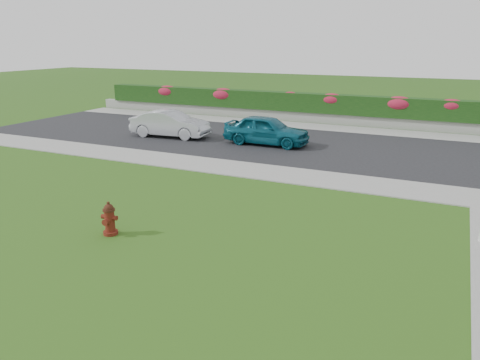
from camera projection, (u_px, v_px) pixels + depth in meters
The scene contains 15 objects.
ground at pixel (135, 290), 9.20m from camera, with size 120.00×120.00×0.00m, color black.
street_far at pixel (227, 138), 23.38m from camera, with size 26.00×8.00×0.04m, color black.
sidewalk_far at pixel (151, 158), 19.44m from camera, with size 24.00×2.00×0.04m, color gray.
sidewalk_beyond at pixel (331, 128), 26.09m from camera, with size 34.00×2.00×0.04m, color gray.
retaining_wall at pixel (337, 119), 27.31m from camera, with size 34.00×0.40×0.60m, color gray.
hedge at pixel (339, 104), 27.16m from camera, with size 32.00×0.90×1.10m, color black.
fire_hydrant at pixel (109, 219), 11.73m from camera, with size 0.45×0.42×0.87m.
sedan_teal at pixel (266, 130), 21.72m from camera, with size 1.60×3.99×1.36m, color #0D5568.
sedan_silver at pixel (170, 124), 23.45m from camera, with size 1.39×3.99×1.32m, color #B5B8BE.
flower_clump_a at pixel (167, 91), 31.76m from camera, with size 1.50×0.96×0.75m, color #C42143.
flower_clump_b at pixel (223, 94), 30.04m from camera, with size 1.56×1.00×0.78m, color #C42143.
flower_clump_c at pixel (290, 96), 28.17m from camera, with size 1.02×0.65×0.51m, color #C42143.
flower_clump_d at pixel (332, 99), 27.15m from camera, with size 1.36×0.87×0.68m, color #C42143.
flower_clump_e at pixel (399, 103), 25.65m from camera, with size 1.57×1.01×0.78m, color #C42143.
flower_clump_f at pixel (451, 105), 24.56m from camera, with size 1.31×0.84×0.66m, color #C42143.
Camera 1 is at (5.35, -6.55, 4.71)m, focal length 35.00 mm.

